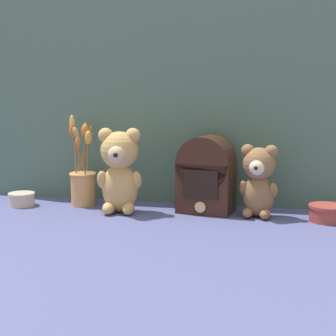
% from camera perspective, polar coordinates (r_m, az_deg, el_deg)
% --- Properties ---
extents(ground_plane, '(4.00, 4.00, 0.00)m').
position_cam_1_polar(ground_plane, '(1.68, -0.15, -5.07)').
color(ground_plane, '#4C5184').
extents(backdrop_wall, '(1.50, 0.02, 0.74)m').
position_cam_1_polar(backdrop_wall, '(1.79, 1.04, 7.81)').
color(backdrop_wall, '#4C6B5B').
rests_on(backdrop_wall, ground).
extents(teddy_bear_large, '(0.15, 0.14, 0.28)m').
position_cam_1_polar(teddy_bear_large, '(1.67, -5.39, -0.09)').
color(teddy_bear_large, tan).
rests_on(teddy_bear_large, ground).
extents(teddy_bear_medium, '(0.13, 0.12, 0.23)m').
position_cam_1_polar(teddy_bear_medium, '(1.64, 10.00, -1.26)').
color(teddy_bear_medium, olive).
rests_on(teddy_bear_medium, ground).
extents(flower_vase, '(0.09, 0.15, 0.31)m').
position_cam_1_polar(flower_vase, '(1.81, -9.42, -1.20)').
color(flower_vase, tan).
rests_on(flower_vase, ground).
extents(vintage_radio, '(0.19, 0.15, 0.25)m').
position_cam_1_polar(vintage_radio, '(1.68, 4.27, -0.74)').
color(vintage_radio, '#381E14').
rests_on(vintage_radio, ground).
extents(decorative_tin_tall, '(0.09, 0.09, 0.05)m').
position_cam_1_polar(decorative_tin_tall, '(1.85, -15.92, -3.35)').
color(decorative_tin_tall, beige).
rests_on(decorative_tin_tall, ground).
extents(decorative_tin_short, '(0.11, 0.11, 0.05)m').
position_cam_1_polar(decorative_tin_short, '(1.65, 17.24, -4.80)').
color(decorative_tin_short, '#993D33').
rests_on(decorative_tin_short, ground).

